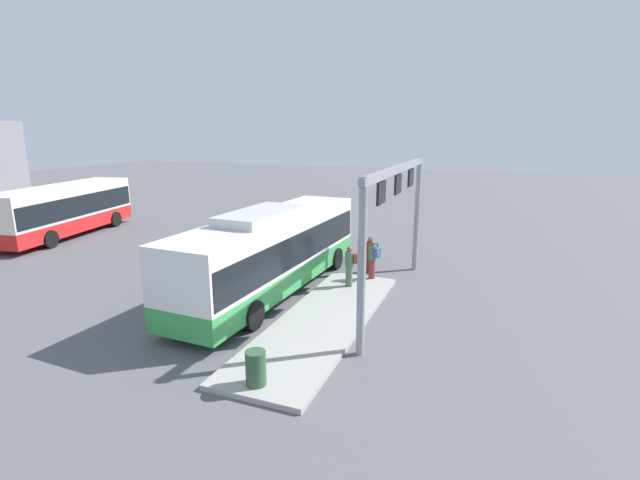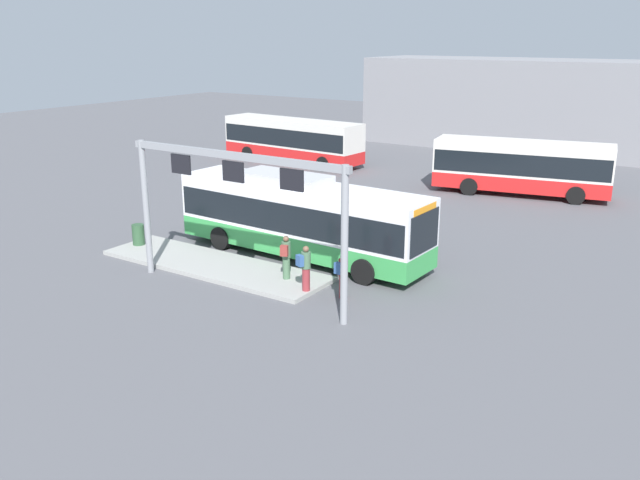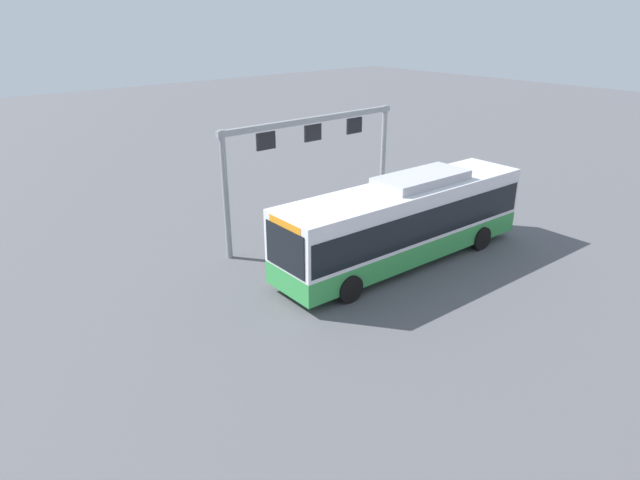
% 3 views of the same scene
% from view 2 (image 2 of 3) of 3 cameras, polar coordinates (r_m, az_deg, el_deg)
% --- Properties ---
extents(ground_plane, '(120.00, 120.00, 0.00)m').
position_cam_2_polar(ground_plane, '(28.28, -1.60, -1.42)').
color(ground_plane, '#56565B').
extents(platform_curb, '(10.00, 2.80, 0.16)m').
position_cam_2_polar(platform_curb, '(27.34, -8.99, -2.11)').
color(platform_curb, '#9E9E99').
rests_on(platform_curb, ground).
extents(bus_main, '(11.43, 3.02, 3.46)m').
position_cam_2_polar(bus_main, '(27.76, -1.64, 2.13)').
color(bus_main, green).
rests_on(bus_main, ground).
extents(bus_background_left, '(10.11, 4.28, 3.10)m').
position_cam_2_polar(bus_background_left, '(40.54, 16.74, 6.15)').
color(bus_background_left, red).
rests_on(bus_background_left, ground).
extents(bus_background_right, '(11.12, 3.27, 3.10)m').
position_cam_2_polar(bus_background_right, '(48.96, -2.36, 8.63)').
color(bus_background_right, red).
rests_on(bus_background_right, ground).
extents(person_boarding, '(0.39, 0.56, 1.67)m').
position_cam_2_polar(person_boarding, '(23.62, 1.93, -2.94)').
color(person_boarding, maroon).
rests_on(person_boarding, ground).
extents(person_waiting_near, '(0.47, 0.60, 1.67)m').
position_cam_2_polar(person_waiting_near, '(25.04, -2.90, -1.38)').
color(person_waiting_near, '#476B4C').
rests_on(person_waiting_near, platform_curb).
extents(person_waiting_mid, '(0.48, 0.60, 1.67)m').
position_cam_2_polar(person_waiting_mid, '(23.87, -1.26, -2.31)').
color(person_waiting_mid, maroon).
rests_on(person_waiting_mid, platform_curb).
extents(platform_sign_gantry, '(9.29, 0.24, 5.20)m').
position_cam_2_polar(platform_sign_gantry, '(23.25, -7.30, 3.97)').
color(platform_sign_gantry, gray).
rests_on(platform_sign_gantry, ground).
extents(station_building, '(25.29, 8.00, 7.03)m').
position_cam_2_polar(station_building, '(57.65, 16.90, 10.95)').
color(station_building, gray).
rests_on(station_building, ground).
extents(trash_bin, '(0.52, 0.52, 0.90)m').
position_cam_2_polar(trash_bin, '(30.29, -15.14, 0.45)').
color(trash_bin, '#2D5133').
rests_on(trash_bin, platform_curb).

